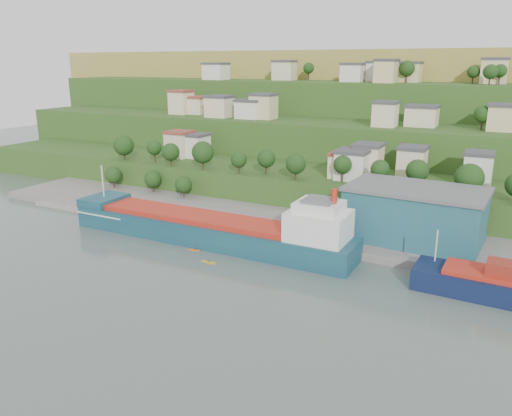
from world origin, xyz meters
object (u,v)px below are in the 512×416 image
Objects in this scene: cargo_ship_near at (216,231)px; caravan at (114,199)px; warehouse at (415,214)px; kayak_orange at (194,249)px.

cargo_ship_near reaches higher than caravan.
warehouse is at bearing -11.68° from caravan.
caravan is at bearing 164.53° from cargo_ship_near.
kayak_orange is (-1.92, -6.63, -2.85)m from cargo_ship_near.
warehouse is at bearing 23.79° from cargo_ship_near.
kayak_orange is at bearing -105.81° from cargo_ship_near.
cargo_ship_near is 7.47m from kayak_orange.
warehouse is 5.15× the size of caravan.
warehouse reaches higher than kayak_orange.
cargo_ship_near is 45.68m from caravan.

